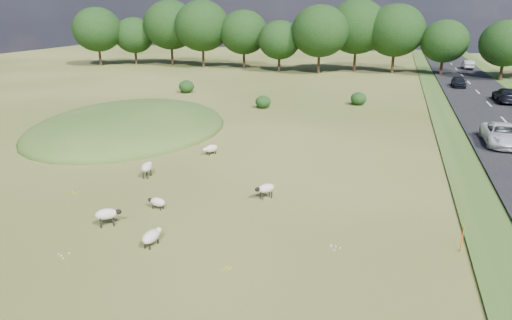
{
  "coord_description": "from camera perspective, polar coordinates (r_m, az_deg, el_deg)",
  "views": [
    {
      "loc": [
        9.82,
        -22.03,
        10.0
      ],
      "look_at": [
        2.0,
        4.0,
        1.0
      ],
      "focal_mm": 32.0,
      "sensor_mm": 36.0,
      "label": 1
    }
  ],
  "objects": [
    {
      "name": "car_1",
      "position": [
        88.08,
        24.99,
        10.78
      ],
      "size": [
        1.56,
        4.47,
        1.47
      ],
      "primitive_type": "imported",
      "rotation": [
        0.0,
        0.0,
        3.14
      ],
      "color": "#9C9EA4",
      "rests_on": "road"
    },
    {
      "name": "marker_post",
      "position": [
        21.74,
        24.35,
        -9.06
      ],
      "size": [
        0.06,
        0.06,
        1.2
      ],
      "primitive_type": "cylinder",
      "color": "#D8590C",
      "rests_on": "ground"
    },
    {
      "name": "sheep_2",
      "position": [
        25.21,
        1.19,
        -3.58
      ],
      "size": [
        1.1,
        1.1,
        0.86
      ],
      "rotation": [
        0.0,
        0.0,
        3.92
      ],
      "color": "beige",
      "rests_on": "ground"
    },
    {
      "name": "sheep_5",
      "position": [
        23.22,
        -18.12,
        -6.44
      ],
      "size": [
        1.24,
        1.05,
        0.9
      ],
      "rotation": [
        0.0,
        0.0,
        0.62
      ],
      "color": "beige",
      "rests_on": "ground"
    },
    {
      "name": "road",
      "position": [
        53.92,
        27.44,
        5.71
      ],
      "size": [
        8.0,
        150.0,
        0.25
      ],
      "primitive_type": "cube",
      "color": "black",
      "rests_on": "ground"
    },
    {
      "name": "ground",
      "position": [
        44.3,
        3.5,
        5.24
      ],
      "size": [
        160.0,
        160.0,
        0.0
      ],
      "primitive_type": "plane",
      "color": "#3C4A17",
      "rests_on": "ground"
    },
    {
      "name": "car_6",
      "position": [
        66.65,
        24.01,
        8.95
      ],
      "size": [
        1.63,
        4.04,
        1.38
      ],
      "primitive_type": "imported",
      "color": "black",
      "rests_on": "road"
    },
    {
      "name": "mound",
      "position": [
        41.64,
        -15.5,
        3.75
      ],
      "size": [
        16.0,
        20.0,
        4.0
      ],
      "primitive_type": "ellipsoid",
      "color": "#33561E",
      "rests_on": "ground"
    },
    {
      "name": "car_5",
      "position": [
        39.16,
        28.46,
        2.82
      ],
      "size": [
        2.55,
        5.53,
        1.54
      ],
      "primitive_type": "imported",
      "color": "white",
      "rests_on": "road"
    },
    {
      "name": "sheep_0",
      "position": [
        20.94,
        -12.94,
        -9.27
      ],
      "size": [
        0.67,
        1.3,
        0.74
      ],
      "rotation": [
        0.0,
        0.0,
        1.46
      ],
      "color": "beige",
      "rests_on": "ground"
    },
    {
      "name": "sheep_1",
      "position": [
        29.19,
        -13.48,
        -0.88
      ],
      "size": [
        0.76,
        1.34,
        0.93
      ],
      "rotation": [
        0.0,
        0.0,
        1.76
      ],
      "color": "beige",
      "rests_on": "ground"
    },
    {
      "name": "car_3",
      "position": [
        110.42,
        23.5,
        12.13
      ],
      "size": [
        1.84,
        4.53,
        1.31
      ],
      "primitive_type": "imported",
      "rotation": [
        0.0,
        0.0,
        3.14
      ],
      "color": "white",
      "rests_on": "road"
    },
    {
      "name": "shrubs",
      "position": [
        53.18,
        -0.08,
        8.28
      ],
      "size": [
        23.19,
        8.06,
        1.56
      ],
      "color": "black",
      "rests_on": "ground"
    },
    {
      "name": "car_2",
      "position": [
        57.78,
        28.81,
        7.13
      ],
      "size": [
        2.15,
        5.29,
        1.54
      ],
      "primitive_type": "imported",
      "rotation": [
        0.0,
        0.0,
        3.14
      ],
      "color": "black",
      "rests_on": "road"
    },
    {
      "name": "sheep_4",
      "position": [
        33.02,
        -5.68,
        1.43
      ],
      "size": [
        0.99,
        1.27,
        0.72
      ],
      "rotation": [
        0.0,
        0.0,
        4.19
      ],
      "color": "beige",
      "rests_on": "ground"
    },
    {
      "name": "treeline",
      "position": [
        78.3,
        9.06,
        15.59
      ],
      "size": [
        96.28,
        14.66,
        11.7
      ],
      "color": "black",
      "rests_on": "ground"
    },
    {
      "name": "sheep_3",
      "position": [
        24.57,
        -12.26,
        -5.15
      ],
      "size": [
        1.11,
        0.62,
        0.62
      ],
      "rotation": [
        0.0,
        0.0,
        2.96
      ],
      "color": "beige",
      "rests_on": "ground"
    }
  ]
}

